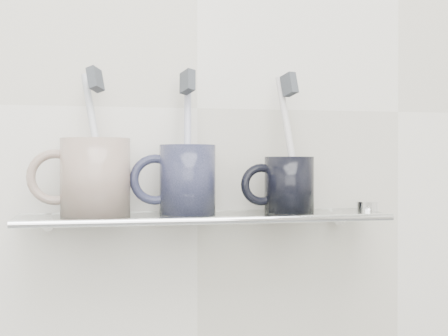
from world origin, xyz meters
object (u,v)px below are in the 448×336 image
object	(u,v)px
shelf_glass	(205,217)
mug_left	(96,177)
mug_right	(289,184)
mug_center	(188,179)

from	to	relation	value
shelf_glass	mug_left	world-z (taller)	mug_left
mug_right	shelf_glass	bearing A→B (deg)	-173.95
shelf_glass	mug_center	bearing A→B (deg)	167.82
shelf_glass	mug_center	distance (m)	0.06
mug_center	mug_right	size ratio (longest dim) A/B	1.20
mug_center	mug_right	distance (m)	0.15
shelf_glass	mug_left	distance (m)	0.16
mug_left	mug_right	size ratio (longest dim) A/B	1.31
shelf_glass	mug_right	world-z (taller)	mug_right
shelf_glass	mug_right	distance (m)	0.13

